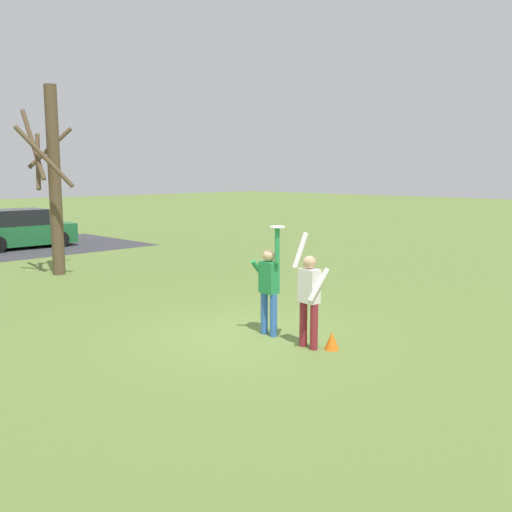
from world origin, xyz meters
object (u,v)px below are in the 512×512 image
person_catcher (269,285)px  parked_car_green (20,230)px  bare_tree_tall (53,177)px  field_cone_orange (332,341)px  person_defender (309,294)px  frisbee_disc (277,227)px

person_catcher → parked_car_green: bearing=177.6°
bare_tree_tall → field_cone_orange: (-0.13, -10.45, -2.78)m
bare_tree_tall → field_cone_orange: bearing=-90.7°
person_defender → field_cone_orange: (0.21, -0.36, -0.82)m
person_catcher → bare_tree_tall: 9.26m
parked_car_green → field_cone_orange: bearing=-94.1°
parked_car_green → field_cone_orange: (-1.98, -17.38, -0.57)m
frisbee_disc → field_cone_orange: bearing=-83.4°
frisbee_disc → field_cone_orange: (0.14, -1.18, -1.93)m
person_defender → field_cone_orange: 0.92m
person_defender → bare_tree_tall: size_ratio=0.36×
person_defender → bare_tree_tall: (0.34, 10.10, 1.96)m
frisbee_disc → parked_car_green: 16.39m
frisbee_disc → parked_car_green: frisbee_disc is taller
frisbee_disc → field_cone_orange: 2.27m
person_catcher → frisbee_disc: (-0.02, -0.22, 1.11)m
person_defender → parked_car_green: size_ratio=0.49×
frisbee_disc → bare_tree_tall: (0.26, 9.27, 0.85)m
parked_car_green → bare_tree_tall: bearing=-102.6°
parked_car_green → bare_tree_tall: (-1.85, -6.93, 2.21)m
person_catcher → frisbee_disc: 1.13m
person_defender → frisbee_disc: 1.39m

